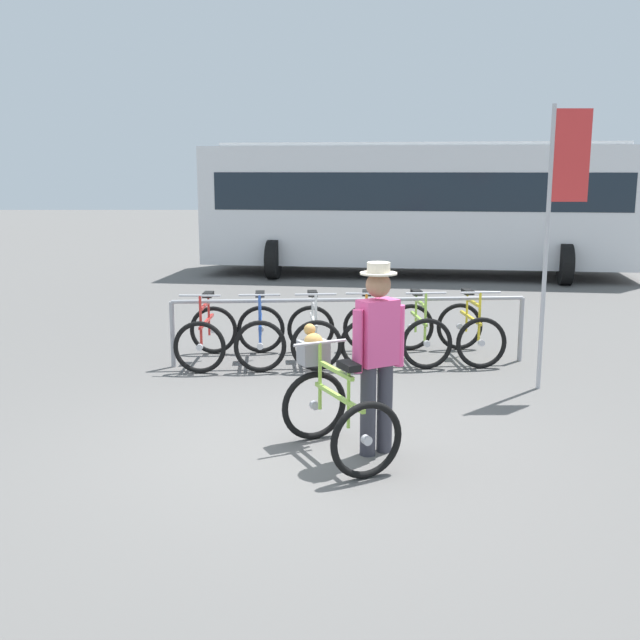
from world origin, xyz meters
TOP-DOWN VIEW (x-y plane):
  - ground_plane at (0.00, 0.00)m, footprint 80.00×80.00m
  - bike_rack_rail at (0.55, 2.98)m, footprint 4.60×0.33m
  - racked_bike_red at (-1.31, 3.05)m, footprint 0.70×1.13m
  - racked_bike_blue at (-0.61, 3.09)m, footprint 0.72×1.15m
  - racked_bike_white at (0.09, 3.14)m, footprint 0.74×1.16m
  - racked_bike_orange at (0.79, 3.18)m, footprint 0.74×1.13m
  - racked_bike_lime at (1.49, 3.22)m, footprint 0.74×1.13m
  - racked_bike_yellow at (2.18, 3.26)m, footprint 0.75×1.17m
  - featured_bicycle at (0.26, -0.16)m, footprint 1.05×1.26m
  - person_with_featured_bike at (0.65, -0.17)m, footprint 0.47×0.34m
  - bus_distant at (2.55, 11.46)m, footprint 10.26×4.37m
  - banner_flag at (2.83, 1.84)m, footprint 0.45×0.05m

SIDE VIEW (x-z plane):
  - ground_plane at x=0.00m, z-range 0.00..0.00m
  - racked_bike_red at x=-1.31m, z-range -0.12..0.86m
  - racked_bike_white at x=0.09m, z-range -0.12..0.86m
  - racked_bike_yellow at x=2.18m, z-range -0.12..0.86m
  - racked_bike_lime at x=1.49m, z-range -0.12..0.85m
  - racked_bike_blue at x=-0.61m, z-range -0.12..0.86m
  - racked_bike_orange at x=0.79m, z-range -0.12..0.85m
  - featured_bicycle at x=0.26m, z-range -0.06..1.03m
  - bike_rack_rail at x=0.55m, z-range 0.26..1.14m
  - person_with_featured_bike at x=0.65m, z-range 0.09..1.81m
  - bus_distant at x=2.55m, z-range 0.20..3.28m
  - banner_flag at x=2.83m, z-range 0.63..3.83m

